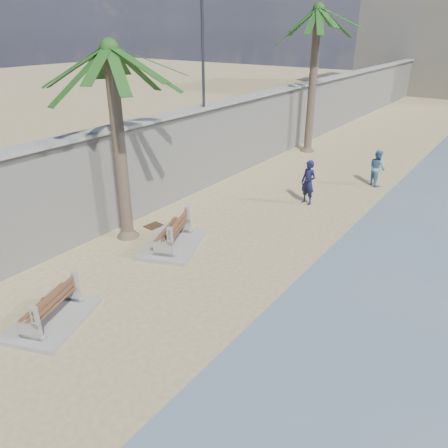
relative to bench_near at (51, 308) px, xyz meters
The scene contains 12 objects.
ground_plane 2.83m from the bench_near, 41.21° to the right, with size 140.00×140.00×0.00m, color tan.
seawall 18.47m from the bench_near, 99.67° to the left, with size 0.45×70.00×3.50m, color gray.
wall_cap 18.68m from the bench_near, 99.67° to the left, with size 0.80×70.00×0.12m, color gray.
bench_near is the anchor object (origin of this frame).
bench_far 4.83m from the bench_near, 93.04° to the left, with size 2.47×2.89×1.02m.
palm_mid 7.55m from the bench_near, 114.76° to the left, with size 5.00×5.00×7.07m.
palm_back 19.92m from the bench_near, 95.78° to the left, with size 5.00×5.00×8.44m.
streetlight 12.29m from the bench_near, 106.42° to the left, with size 0.28×0.28×5.12m.
person_a 11.12m from the bench_near, 81.16° to the left, with size 0.76×0.51×2.10m, color #131435.
person_b 15.28m from the bench_near, 77.60° to the left, with size 0.89×0.69×1.84m, color teal.
debris_c 5.96m from the bench_near, 108.88° to the left, with size 0.61×0.49×0.03m, color #382616.
debris_d 1.05m from the bench_near, 152.60° to the left, with size 0.43×0.35×0.03m, color #382616.
Camera 1 is at (6.57, -2.96, 6.80)m, focal length 35.00 mm.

